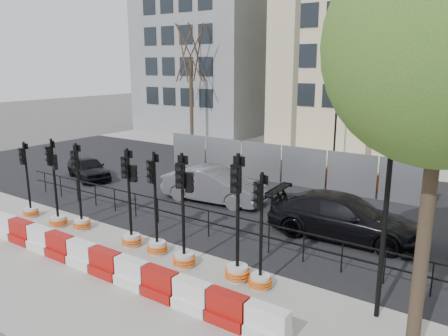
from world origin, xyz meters
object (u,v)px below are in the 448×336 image
Objects in this scene: car_c at (343,217)px; lamp_post_near at (388,188)px; traffic_signal_d at (131,224)px; traffic_signal_a at (30,202)px; car_a at (88,168)px; traffic_signal_h at (260,266)px.

lamp_post_near is at bearing -155.15° from car_c.
lamp_post_near is at bearing -8.32° from traffic_signal_d.
lamp_post_near reaches higher than car_c.
traffic_signal_a is 5.92m from car_a.
traffic_signal_a reaches higher than car_c.
traffic_signal_a is at bearing 171.51° from traffic_signal_d.
lamp_post_near reaches higher than car_a.
lamp_post_near is 1.97× the size of traffic_signal_a.
traffic_signal_d is 4.94m from traffic_signal_h.
car_c is (13.89, -0.20, 0.16)m from car_a.
traffic_signal_h is (4.94, -0.03, -0.12)m from traffic_signal_d.
traffic_signal_h is (10.40, 0.21, 0.04)m from traffic_signal_a.
traffic_signal_h reaches higher than car_a.
traffic_signal_a is (-13.40, -0.61, -2.60)m from lamp_post_near.
traffic_signal_d is 7.28m from car_c.
lamp_post_near reaches higher than traffic_signal_h.
traffic_signal_d is 0.62× the size of car_c.
traffic_signal_h is 4.79m from car_c.
lamp_post_near is 1.85× the size of traffic_signal_h.
car_a is at bearing 85.04° from car_c.
traffic_signal_d is 9.71m from car_a.
lamp_post_near is 1.56× the size of car_a.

